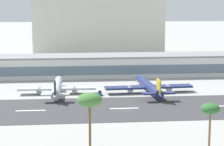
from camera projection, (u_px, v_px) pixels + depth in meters
ground_plane at (125, 110)px, 176.46m from camera, size 1400.00×1400.00×0.00m
runway_strip at (125, 108)px, 179.01m from camera, size 800.00×40.95×0.08m
runway_centreline_dash_3 at (31, 111)px, 175.38m from camera, size 12.00×1.20×0.01m
runway_centreline_dash_4 at (124, 108)px, 178.98m from camera, size 12.00×1.20×0.01m
runway_centreline_dash_5 at (222, 106)px, 182.93m from camera, size 12.00×1.20×0.01m
terminal_building at (97, 65)px, 254.68m from camera, size 209.90×23.46×12.26m
distant_hotel_block at (98, 25)px, 352.02m from camera, size 102.74×36.83×47.46m
airliner_black_tail_gate_0 at (57, 88)px, 205.44m from camera, size 36.89×44.21×9.23m
airliner_gold_tail_gate_1 at (149, 87)px, 207.97m from camera, size 42.68×46.83×9.77m
service_baggage_tug_0 at (100, 93)px, 203.19m from camera, size 2.32×3.42×2.20m
palm_tree_0 at (90, 101)px, 128.07m from camera, size 7.51×7.51×17.27m
palm_tree_2 at (210, 110)px, 126.35m from camera, size 5.55×5.55×14.60m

